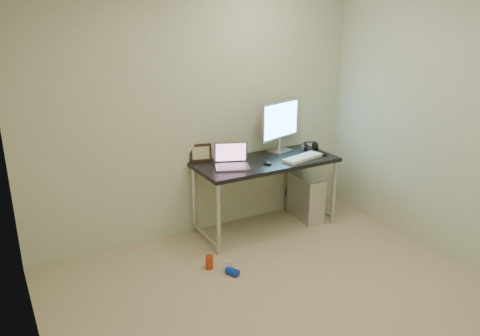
# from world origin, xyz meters

# --- Properties ---
(floor) EXTENTS (3.50, 3.50, 0.00)m
(floor) POSITION_xyz_m (0.00, 0.00, 0.00)
(floor) COLOR tan
(floor) RESTS_ON ground
(wall_back) EXTENTS (3.50, 0.02, 2.50)m
(wall_back) POSITION_xyz_m (0.00, 1.75, 1.25)
(wall_back) COLOR beige
(wall_back) RESTS_ON ground
(wall_left) EXTENTS (0.02, 3.50, 2.50)m
(wall_left) POSITION_xyz_m (-1.75, 0.00, 1.25)
(wall_left) COLOR beige
(wall_left) RESTS_ON ground
(wall_right) EXTENTS (0.02, 3.50, 2.50)m
(wall_right) POSITION_xyz_m (1.75, 0.00, 1.25)
(wall_right) COLOR beige
(wall_right) RESTS_ON ground
(desk) EXTENTS (1.45, 0.63, 0.75)m
(desk) POSITION_xyz_m (0.57, 1.43, 0.66)
(desk) COLOR black
(desk) RESTS_ON ground
(tower_computer) EXTENTS (0.24, 0.48, 0.51)m
(tower_computer) POSITION_xyz_m (1.10, 1.44, 0.24)
(tower_computer) COLOR silver
(tower_computer) RESTS_ON ground
(cable_a) EXTENTS (0.01, 0.16, 0.69)m
(cable_a) POSITION_xyz_m (1.05, 1.70, 0.40)
(cable_a) COLOR black
(cable_a) RESTS_ON ground
(cable_b) EXTENTS (0.02, 0.11, 0.71)m
(cable_b) POSITION_xyz_m (1.14, 1.68, 0.38)
(cable_b) COLOR black
(cable_b) RESTS_ON ground
(can_red) EXTENTS (0.09, 0.09, 0.12)m
(can_red) POSITION_xyz_m (-0.30, 0.97, 0.06)
(can_red) COLOR #B63611
(can_red) RESTS_ON ground
(can_white) EXTENTS (0.06, 0.06, 0.11)m
(can_white) POSITION_xyz_m (-0.18, 0.83, 0.06)
(can_white) COLOR silver
(can_white) RESTS_ON ground
(can_blue) EXTENTS (0.11, 0.14, 0.07)m
(can_blue) POSITION_xyz_m (-0.18, 0.77, 0.03)
(can_blue) COLOR #0E33C3
(can_blue) RESTS_ON ground
(laptop) EXTENTS (0.40, 0.37, 0.23)m
(laptop) POSITION_xyz_m (0.18, 1.43, 0.80)
(laptop) COLOR silver
(laptop) RESTS_ON desk
(monitor) EXTENTS (0.57, 0.23, 0.55)m
(monitor) POSITION_xyz_m (0.87, 1.63, 1.07)
(monitor) COLOR silver
(monitor) RESTS_ON desk
(keyboard) EXTENTS (0.49, 0.26, 0.03)m
(keyboard) POSITION_xyz_m (0.92, 1.28, 0.76)
(keyboard) COLOR white
(keyboard) RESTS_ON desk
(mouse_right) EXTENTS (0.09, 0.13, 0.04)m
(mouse_right) POSITION_xyz_m (1.20, 1.30, 0.77)
(mouse_right) COLOR black
(mouse_right) RESTS_ON desk
(mouse_left) EXTENTS (0.08, 0.11, 0.04)m
(mouse_left) POSITION_xyz_m (0.51, 1.31, 0.77)
(mouse_left) COLOR black
(mouse_left) RESTS_ON desk
(headphones) EXTENTS (0.19, 0.11, 0.11)m
(headphones) POSITION_xyz_m (1.20, 1.53, 0.78)
(headphones) COLOR black
(headphones) RESTS_ON desk
(picture_frame) EXTENTS (0.23, 0.13, 0.18)m
(picture_frame) POSITION_xyz_m (-0.02, 1.73, 0.84)
(picture_frame) COLOR black
(picture_frame) RESTS_ON desk
(webcam) EXTENTS (0.05, 0.04, 0.12)m
(webcam) POSITION_xyz_m (0.20, 1.72, 0.84)
(webcam) COLOR silver
(webcam) RESTS_ON desk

